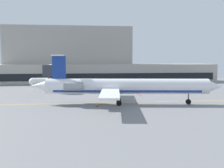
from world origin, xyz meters
TOP-DOWN VIEW (x-y plane):
  - ground at (0.00, 0.00)m, footprint 120.00×120.00m
  - terminal_building at (-2.73, 47.03)m, footprint 78.32×12.82m
  - jet_bridge_west at (-12.51, 28.33)m, footprint 2.40×21.82m
  - regional_jet at (1.98, -0.35)m, footprint 33.14×26.15m
  - baggage_tug at (14.25, 25.10)m, footprint 3.67×2.28m
  - pushback_tractor at (10.41, 18.13)m, footprint 2.16×4.05m
  - belt_loader at (19.48, 18.45)m, footprint 3.87×2.79m
  - fuel_tank at (-15.70, 32.84)m, footprint 6.83×2.55m
  - safety_cone_alpha at (-2.57, -2.03)m, footprint 0.47×0.47m
  - safety_cone_bravo at (-0.15, 7.16)m, footprint 0.47×0.47m

SIDE VIEW (x-z plane):
  - ground at x=0.00m, z-range -0.10..0.00m
  - safety_cone_alpha at x=-2.57m, z-range -0.03..0.52m
  - safety_cone_bravo at x=-0.15m, z-range -0.03..0.52m
  - baggage_tug at x=14.25m, z-range -0.08..1.88m
  - belt_loader at x=19.48m, z-range -0.10..1.97m
  - pushback_tractor at x=10.41m, z-range -0.10..2.01m
  - fuel_tank at x=-15.70m, z-range 0.15..2.67m
  - regional_jet at x=1.98m, z-range -1.17..7.35m
  - jet_bridge_west at x=-12.51m, z-range 1.83..8.24m
  - terminal_building at x=-2.73m, z-range -2.20..16.36m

